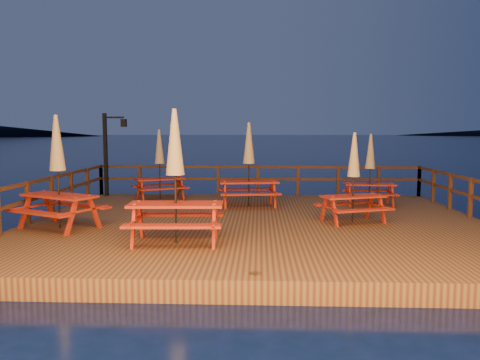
% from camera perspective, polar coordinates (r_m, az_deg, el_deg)
% --- Properties ---
extents(ground, '(500.00, 500.00, 0.00)m').
position_cam_1_polar(ground, '(12.56, 2.08, -6.76)').
color(ground, black).
rests_on(ground, ground).
extents(deck, '(12.00, 10.00, 0.40)m').
position_cam_1_polar(deck, '(12.52, 2.08, -5.87)').
color(deck, '#4B2618').
rests_on(deck, ground).
extents(deck_piles, '(11.44, 9.44, 1.40)m').
position_cam_1_polar(deck_piles, '(12.63, 2.08, -8.08)').
color(deck_piles, '#331E10').
rests_on(deck_piles, ground).
extents(railing, '(11.80, 9.75, 1.10)m').
position_cam_1_polar(railing, '(14.12, 2.14, -0.53)').
color(railing, '#331E10').
rests_on(railing, deck).
extents(lamp_post, '(0.85, 0.18, 3.00)m').
position_cam_1_polar(lamp_post, '(17.67, -15.60, 3.94)').
color(lamp_post, black).
rests_on(lamp_post, deck).
extents(picnic_table_0, '(2.06, 1.72, 2.84)m').
position_cam_1_polar(picnic_table_0, '(9.93, -7.90, 0.72)').
color(picnic_table_0, maroon).
rests_on(picnic_table_0, deck).
extents(picnic_table_1, '(2.02, 1.74, 2.63)m').
position_cam_1_polar(picnic_table_1, '(14.67, 1.09, 2.09)').
color(picnic_table_1, maroon).
rests_on(picnic_table_1, deck).
extents(picnic_table_2, '(2.43, 2.27, 2.76)m').
position_cam_1_polar(picnic_table_2, '(12.16, -21.33, 1.15)').
color(picnic_table_2, maroon).
rests_on(picnic_table_2, deck).
extents(picnic_table_3, '(1.65, 1.37, 2.28)m').
position_cam_1_polar(picnic_table_3, '(15.51, 15.57, 1.40)').
color(picnic_table_3, maroon).
rests_on(picnic_table_3, deck).
extents(picnic_table_4, '(1.98, 1.80, 2.34)m').
position_cam_1_polar(picnic_table_4, '(12.44, 13.68, 0.47)').
color(picnic_table_4, maroon).
rests_on(picnic_table_4, deck).
extents(picnic_table_5, '(2.14, 2.01, 2.41)m').
position_cam_1_polar(picnic_table_5, '(16.46, -9.78, 2.04)').
color(picnic_table_5, maroon).
rests_on(picnic_table_5, deck).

